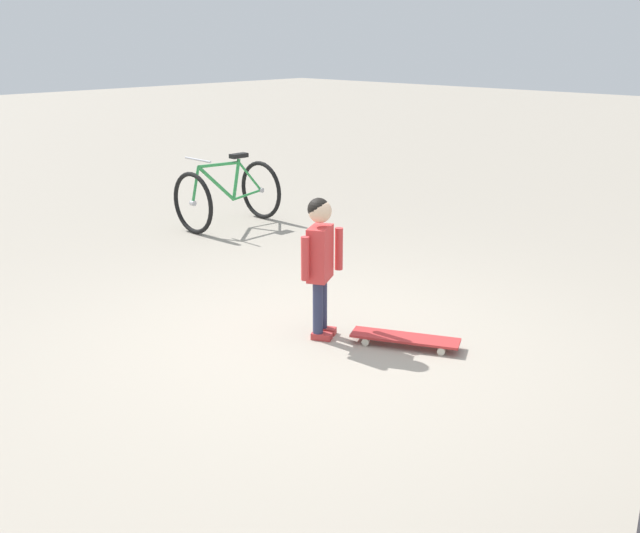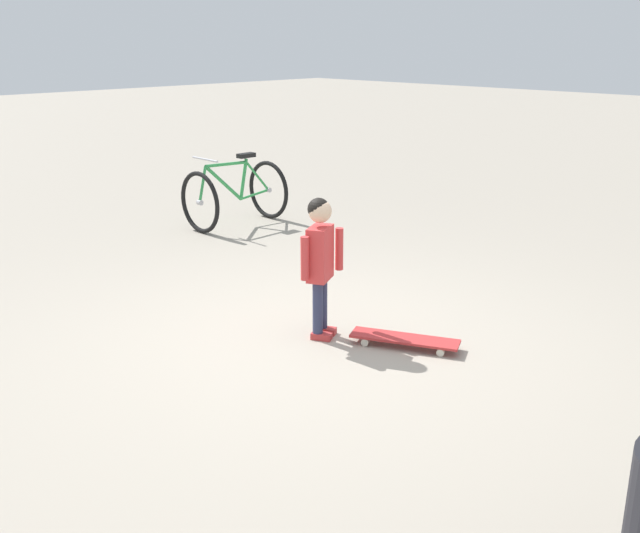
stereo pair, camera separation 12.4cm
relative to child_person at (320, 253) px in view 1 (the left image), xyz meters
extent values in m
plane|color=#9E9384|center=(0.01, -0.10, -0.66)|extent=(50.00, 50.00, 0.00)
cylinder|color=#2D3351|center=(-0.03, 0.05, -0.42)|extent=(0.08, 0.08, 0.42)
cube|color=#B73333|center=(0.00, 0.06, -0.63)|extent=(0.17, 0.14, 0.05)
cylinder|color=#2D3351|center=(0.02, -0.05, -0.42)|extent=(0.08, 0.08, 0.42)
cube|color=#B73333|center=(0.05, -0.04, -0.63)|extent=(0.17, 0.14, 0.05)
cube|color=#D13838|center=(0.00, 0.00, -0.01)|extent=(0.23, 0.28, 0.40)
cylinder|color=#D13838|center=(0.02, 0.18, -0.01)|extent=(0.06, 0.06, 0.32)
cylinder|color=#D13838|center=(0.02, -0.17, -0.01)|extent=(0.06, 0.06, 0.32)
sphere|color=beige|center=(0.00, 0.00, 0.31)|extent=(0.17, 0.17, 0.17)
sphere|color=black|center=(-0.01, -0.01, 0.32)|extent=(0.16, 0.16, 0.16)
cube|color=#B22D2D|center=(0.58, 0.29, -0.59)|extent=(0.79, 0.52, 0.02)
cube|color=#B7B7BC|center=(0.82, 0.41, -0.61)|extent=(0.07, 0.11, 0.02)
cube|color=#B7B7BC|center=(0.33, 0.17, -0.61)|extent=(0.07, 0.11, 0.02)
cylinder|color=beige|center=(0.79, 0.48, -0.63)|extent=(0.06, 0.05, 0.06)
cylinder|color=beige|center=(0.86, 0.34, -0.63)|extent=(0.06, 0.05, 0.06)
cylinder|color=beige|center=(0.29, 0.24, -0.63)|extent=(0.06, 0.05, 0.06)
cylinder|color=beige|center=(0.36, 0.10, -0.63)|extent=(0.06, 0.05, 0.06)
torus|color=black|center=(-3.10, 1.18, -0.30)|extent=(0.71, 0.06, 0.71)
torus|color=black|center=(-3.09, 2.20, -0.30)|extent=(0.71, 0.06, 0.71)
cylinder|color=#B7B7BC|center=(-3.10, 1.18, -0.30)|extent=(0.06, 0.06, 0.06)
cylinder|color=#B7B7BC|center=(-3.09, 2.20, -0.30)|extent=(0.06, 0.06, 0.06)
cylinder|color=green|center=(-3.10, 1.52, -0.13)|extent=(0.05, 0.52, 0.48)
cylinder|color=green|center=(-3.10, 1.57, 0.09)|extent=(0.04, 0.59, 0.06)
cylinder|color=green|center=(-3.09, 1.82, -0.12)|extent=(0.04, 0.14, 0.48)
cylinder|color=green|center=(-3.09, 1.98, -0.33)|extent=(0.03, 0.43, 0.08)
cylinder|color=green|center=(-3.09, 2.03, -0.11)|extent=(0.03, 0.35, 0.40)
cylinder|color=green|center=(-3.10, 1.23, -0.10)|extent=(0.03, 0.13, 0.41)
cube|color=black|center=(-3.09, 1.87, 0.16)|extent=(0.10, 0.22, 0.05)
cylinder|color=#B7B7BC|center=(-3.10, 1.28, 0.18)|extent=(0.46, 0.03, 0.02)
camera|label=1|loc=(3.50, -3.69, 1.50)|focal=41.01mm
camera|label=2|loc=(3.59, -3.60, 1.50)|focal=41.01mm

